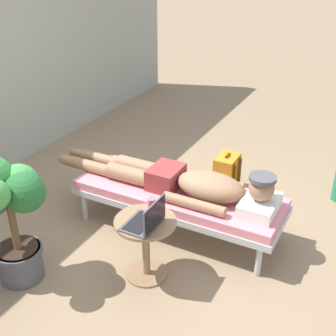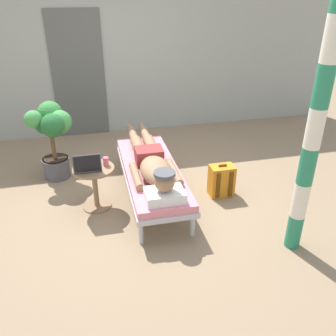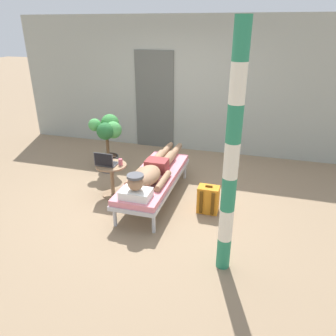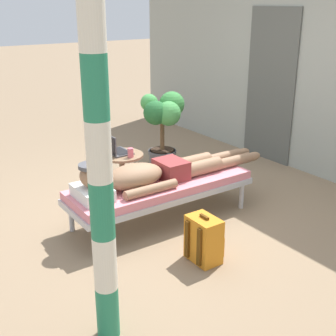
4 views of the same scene
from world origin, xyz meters
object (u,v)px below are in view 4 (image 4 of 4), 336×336
at_px(laptop, 115,148).
at_px(porch_post, 99,151).
at_px(person_reclining, 154,173).
at_px(side_table, 122,168).
at_px(drink_glass, 131,153).
at_px(potted_plant, 163,122).
at_px(lounge_chair, 161,188).
at_px(backpack, 204,240).

bearing_deg(laptop, porch_post, -29.83).
distance_m(person_reclining, side_table, 0.70).
xyz_separation_m(laptop, drink_glass, (0.21, 0.08, -0.01)).
bearing_deg(potted_plant, side_table, -61.68).
bearing_deg(person_reclining, laptop, -177.07).
distance_m(lounge_chair, person_reclining, 0.19).
distance_m(potted_plant, porch_post, 3.21).
bearing_deg(laptop, backpack, -0.82).
distance_m(side_table, laptop, 0.24).
bearing_deg(lounge_chair, drink_glass, -176.47).
bearing_deg(backpack, side_table, 177.25).
xyz_separation_m(person_reclining, porch_post, (1.23, -1.17, 0.77)).
bearing_deg(person_reclining, drink_glass, 175.53).
relative_size(potted_plant, porch_post, 0.40).
relative_size(lounge_chair, laptop, 6.16).
bearing_deg(backpack, lounge_chair, 171.07).
bearing_deg(potted_plant, backpack, -25.21).
bearing_deg(lounge_chair, person_reclining, -90.00).
distance_m(side_table, porch_post, 2.43).
bearing_deg(porch_post, side_table, 148.27).
bearing_deg(drink_glass, backpack, -4.21).
bearing_deg(backpack, laptop, 179.18).
bearing_deg(person_reclining, side_table, 178.88).
bearing_deg(lounge_chair, backpack, -8.93).
bearing_deg(drink_glass, person_reclining, -4.47).
bearing_deg(porch_post, person_reclining, 136.44).
xyz_separation_m(drink_glass, potted_plant, (-0.62, 0.85, 0.08)).
bearing_deg(side_table, lounge_chair, 5.12).
bearing_deg(lounge_chair, potted_plant, 144.80).
xyz_separation_m(laptop, potted_plant, (-0.41, 0.93, 0.07)).
xyz_separation_m(lounge_chair, laptop, (-0.74, -0.11, 0.24)).
height_order(person_reclining, drink_glass, person_reclining).
relative_size(lounge_chair, drink_glass, 18.51).
height_order(side_table, laptop, laptop).
distance_m(side_table, drink_glass, 0.27).
relative_size(laptop, potted_plant, 0.30).
bearing_deg(side_table, laptop, -139.48).
relative_size(drink_glass, backpack, 0.24).
relative_size(side_table, porch_post, 0.20).
height_order(side_table, drink_glass, drink_glass).
bearing_deg(backpack, potted_plant, 154.79).
bearing_deg(laptop, potted_plant, 113.96).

